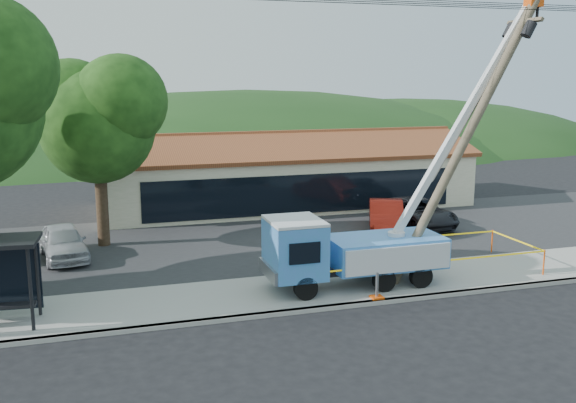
% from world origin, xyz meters
% --- Properties ---
extents(ground, '(120.00, 120.00, 0.00)m').
position_xyz_m(ground, '(0.00, 0.00, 0.00)').
color(ground, black).
rests_on(ground, ground).
extents(curb, '(60.00, 0.25, 0.15)m').
position_xyz_m(curb, '(0.00, 2.10, 0.07)').
color(curb, '#ACAAA1').
rests_on(curb, ground).
extents(sidewalk, '(60.00, 4.00, 0.15)m').
position_xyz_m(sidewalk, '(0.00, 4.00, 0.07)').
color(sidewalk, '#ACAAA1').
rests_on(sidewalk, ground).
extents(parking_lot, '(60.00, 12.00, 0.10)m').
position_xyz_m(parking_lot, '(0.00, 12.00, 0.05)').
color(parking_lot, '#28282B').
rests_on(parking_lot, ground).
extents(strip_mall, '(22.50, 8.53, 4.67)m').
position_xyz_m(strip_mall, '(4.00, 19.98, 1.88)').
color(strip_mall, beige).
rests_on(strip_mall, ground).
extents(tree_lot, '(6.30, 5.60, 8.94)m').
position_xyz_m(tree_lot, '(-7.00, 13.00, 6.21)').
color(tree_lot, '#332316').
rests_on(tree_lot, ground).
extents(hill_west, '(78.40, 56.00, 28.00)m').
position_xyz_m(hill_west, '(-15.00, 55.00, 0.00)').
color(hill_west, '#193A15').
rests_on(hill_west, ground).
extents(hill_center, '(89.60, 64.00, 32.00)m').
position_xyz_m(hill_center, '(10.00, 55.00, 0.00)').
color(hill_center, '#193A15').
rests_on(hill_center, ground).
extents(hill_east, '(72.80, 52.00, 26.00)m').
position_xyz_m(hill_east, '(30.00, 55.00, 0.00)').
color(hill_east, '#193A15').
rests_on(hill_east, ground).
extents(utility_truck, '(10.76, 3.66, 10.84)m').
position_xyz_m(utility_truck, '(1.82, 3.92, 1.70)').
color(utility_truck, black).
rests_on(utility_truck, ground).
extents(leaning_pole, '(5.85, 2.00, 10.76)m').
position_xyz_m(leaning_pole, '(6.45, 3.63, 5.97)').
color(leaning_pole, '#4D4332').
rests_on(leaning_pole, ground).
extents(caution_tape, '(9.97, 3.53, 1.02)m').
position_xyz_m(caution_tape, '(4.67, 4.59, 0.90)').
color(caution_tape, '#E94D0C').
rests_on(caution_tape, ground).
extents(car_silver, '(2.39, 4.58, 1.49)m').
position_xyz_m(car_silver, '(-8.73, 11.15, 0.00)').
color(car_silver, '#B0B1B7').
rests_on(car_silver, ground).
extents(car_red, '(3.44, 5.06, 1.58)m').
position_xyz_m(car_red, '(6.89, 11.52, 0.00)').
color(car_red, '#A61C10').
rests_on(car_red, ground).
extents(car_dark, '(2.84, 5.44, 1.46)m').
position_xyz_m(car_dark, '(9.07, 12.25, 0.00)').
color(car_dark, black).
rests_on(car_dark, ground).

